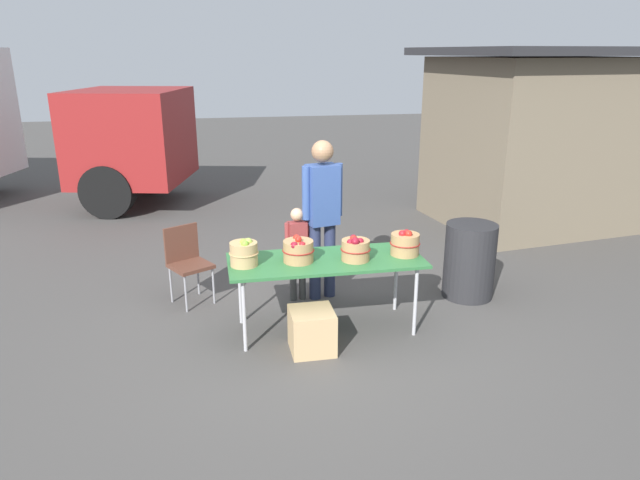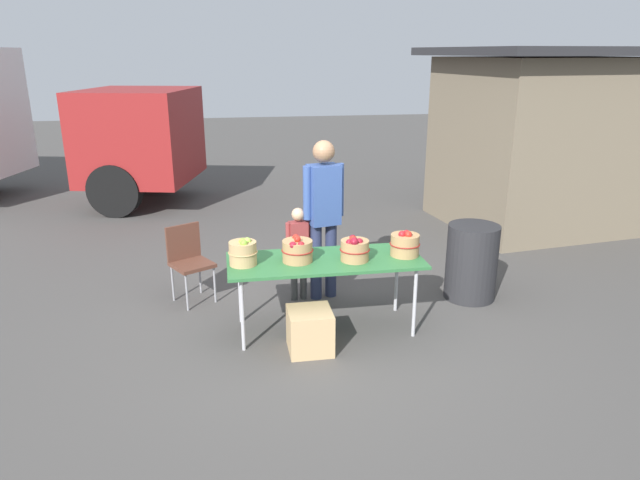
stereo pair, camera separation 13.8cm
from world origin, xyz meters
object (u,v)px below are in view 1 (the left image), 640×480
object	(u,v)px
apple_basket_red_2	(405,243)
trash_barrel	(469,261)
apple_basket_green_0	(244,253)
vendor_adult	(322,208)
apple_basket_red_0	(298,251)
child_customer	(297,247)
market_table	(326,263)
produce_crate	(312,331)
apple_basket_red_1	(355,249)
folding_chair	(187,258)

from	to	relation	value
apple_basket_red_2	trash_barrel	size ratio (longest dim) A/B	0.35
apple_basket_green_0	vendor_adult	xyz separation A→B (m)	(0.92, 0.80, 0.18)
apple_basket_red_0	child_customer	distance (m)	0.83
apple_basket_red_2	vendor_adult	bearing A→B (deg)	129.60
apple_basket_red_0	apple_basket_red_2	world-z (taller)	apple_basket_red_2
market_table	child_customer	xyz separation A→B (m)	(-0.16, 0.77, -0.08)
trash_barrel	apple_basket_red_0	bearing A→B (deg)	-166.00
market_table	apple_basket_red_0	xyz separation A→B (m)	(-0.27, -0.01, 0.16)
child_customer	vendor_adult	bearing A→B (deg)	174.82
apple_basket_green_0	trash_barrel	distance (m)	2.64
market_table	produce_crate	world-z (taller)	market_table
child_customer	apple_basket_red_2	bearing A→B (deg)	131.45
apple_basket_red_0	vendor_adult	world-z (taller)	vendor_adult
child_customer	market_table	bearing A→B (deg)	92.92
produce_crate	trash_barrel	bearing A→B (deg)	24.48
apple_basket_red_1	child_customer	xyz separation A→B (m)	(-0.44, 0.85, -0.24)
apple_basket_red_1	apple_basket_red_2	bearing A→B (deg)	6.42
vendor_adult	apple_basket_red_2	bearing A→B (deg)	116.26
folding_chair	trash_barrel	bearing A→B (deg)	-38.33
trash_barrel	vendor_adult	bearing A→B (deg)	169.75
apple_basket_red_0	produce_crate	xyz separation A→B (m)	(0.06, -0.39, -0.66)
apple_basket_red_2	trash_barrel	distance (m)	1.18
produce_crate	market_table	bearing A→B (deg)	61.92
apple_basket_green_0	produce_crate	distance (m)	0.97
market_table	child_customer	world-z (taller)	child_customer
market_table	apple_basket_red_0	distance (m)	0.32
market_table	apple_basket_green_0	world-z (taller)	apple_basket_green_0
market_table	apple_basket_green_0	bearing A→B (deg)	-179.06
apple_basket_red_1	produce_crate	bearing A→B (deg)	-146.41
market_table	apple_basket_red_2	bearing A→B (deg)	-1.52
market_table	apple_basket_red_2	size ratio (longest dim) A/B	6.30
apple_basket_green_0	apple_basket_red_2	distance (m)	1.59
apple_basket_red_0	child_customer	world-z (taller)	child_customer
market_table	child_customer	bearing A→B (deg)	101.81
apple_basket_green_0	apple_basket_red_0	bearing A→B (deg)	0.03
vendor_adult	produce_crate	bearing A→B (deg)	60.78
apple_basket_red_0	vendor_adult	distance (m)	0.92
produce_crate	vendor_adult	bearing A→B (deg)	74.13
market_table	apple_basket_green_0	xyz separation A→B (m)	(-0.79, -0.01, 0.17)
child_customer	produce_crate	distance (m)	1.25
apple_basket_red_0	apple_basket_red_2	bearing A→B (deg)	-0.45
apple_basket_red_1	produce_crate	xyz separation A→B (m)	(-0.49, -0.33, -0.66)
apple_basket_red_0	folding_chair	xyz separation A→B (m)	(-1.09, 0.98, -0.35)
market_table	apple_basket_red_1	distance (m)	0.33
vendor_adult	trash_barrel	size ratio (longest dim) A/B	2.09
apple_basket_red_1	trash_barrel	distance (m)	1.65
folding_chair	trash_barrel	distance (m)	3.16
market_table	apple_basket_red_1	world-z (taller)	apple_basket_red_1
market_table	folding_chair	distance (m)	1.68
child_customer	folding_chair	size ratio (longest dim) A/B	1.24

